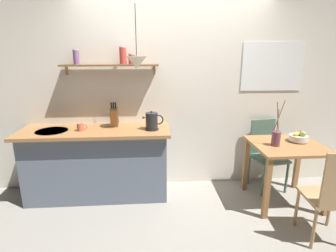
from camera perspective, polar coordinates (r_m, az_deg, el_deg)
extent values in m
plane|color=gray|center=(3.41, 2.08, -16.72)|extent=(14.00, 14.00, 0.00)
cube|color=silver|center=(3.58, 4.35, 8.00)|extent=(6.80, 0.10, 2.70)
cube|color=white|center=(3.83, 21.74, 11.84)|extent=(0.83, 0.01, 0.63)
cube|color=silver|center=(3.84, 21.71, 11.84)|extent=(0.77, 0.01, 0.57)
cube|color=slate|center=(3.53, -14.96, -8.05)|extent=(1.74, 0.52, 0.87)
cube|color=#9E6B3D|center=(3.36, -15.55, -1.05)|extent=(1.83, 0.63, 0.04)
cylinder|color=#B7BABF|center=(3.48, -23.85, -1.03)|extent=(0.38, 0.38, 0.01)
cube|color=brown|center=(3.39, -12.46, 12.72)|extent=(1.19, 0.18, 0.02)
cube|color=#99754C|center=(3.58, -21.05, 11.23)|extent=(0.02, 0.06, 0.12)
cube|color=#99754C|center=(3.44, -2.98, 12.07)|extent=(0.02, 0.06, 0.12)
cylinder|color=#7F5689|center=(3.46, -19.24, 13.83)|extent=(0.07, 0.07, 0.16)
cylinder|color=silver|center=(3.46, -19.37, 15.27)|extent=(0.08, 0.08, 0.01)
cylinder|color=#BC4238|center=(3.36, -9.74, 14.71)|extent=(0.08, 0.08, 0.20)
cylinder|color=silver|center=(3.37, -9.83, 16.47)|extent=(0.09, 0.09, 0.01)
cylinder|color=#BC4238|center=(3.36, -7.80, 14.08)|extent=(0.08, 0.08, 0.11)
cylinder|color=silver|center=(3.36, -7.84, 15.13)|extent=(0.09, 0.09, 0.01)
cube|color=#9E6B3D|center=(3.47, 24.44, -3.85)|extent=(0.82, 0.76, 0.03)
cube|color=#9E6B3D|center=(3.19, 20.62, -12.60)|extent=(0.06, 0.06, 0.73)
cube|color=#9E6B3D|center=(3.55, 31.50, -11.08)|extent=(0.06, 0.06, 0.73)
cube|color=#9E6B3D|center=(3.73, 16.47, -8.02)|extent=(0.06, 0.06, 0.73)
cube|color=#9E6B3D|center=(4.04, 26.19, -7.19)|extent=(0.06, 0.06, 0.73)
cube|color=tan|center=(3.11, 31.00, -13.12)|extent=(0.45, 0.46, 0.03)
cylinder|color=tan|center=(3.43, 31.60, -14.84)|extent=(0.03, 0.03, 0.43)
cylinder|color=tan|center=(3.27, 26.09, -15.55)|extent=(0.03, 0.03, 0.43)
cylinder|color=tan|center=(3.00, 29.03, -18.91)|extent=(0.03, 0.03, 0.43)
cube|color=#4C6B5B|center=(3.84, 20.95, -6.54)|extent=(0.48, 0.48, 0.03)
cube|color=#4C6B5B|center=(3.90, 19.70, -2.06)|extent=(0.36, 0.09, 0.48)
cylinder|color=#4C6B5B|center=(3.70, 19.91, -11.14)|extent=(0.03, 0.03, 0.43)
cylinder|color=#4C6B5B|center=(3.90, 24.28, -10.22)|extent=(0.03, 0.03, 0.43)
cylinder|color=#4C6B5B|center=(3.97, 17.05, -9.02)|extent=(0.03, 0.03, 0.43)
cylinder|color=#4C6B5B|center=(4.15, 21.26, -8.29)|extent=(0.03, 0.03, 0.43)
cylinder|color=silver|center=(3.61, 26.27, -2.98)|extent=(0.10, 0.10, 0.01)
cylinder|color=silver|center=(3.60, 26.35, -2.35)|extent=(0.21, 0.21, 0.07)
ellipsoid|color=yellow|center=(3.57, 26.09, -1.52)|extent=(0.13, 0.11, 0.04)
sphere|color=red|center=(3.61, 26.93, -1.42)|extent=(0.07, 0.07, 0.07)
sphere|color=#8EA84C|center=(3.57, 27.18, -1.55)|extent=(0.07, 0.07, 0.07)
cylinder|color=brown|center=(3.33, 22.32, -2.54)|extent=(0.10, 0.10, 0.17)
cylinder|color=brown|center=(3.26, 22.67, 1.83)|extent=(0.07, 0.03, 0.35)
cylinder|color=brown|center=(3.28, 22.67, 1.09)|extent=(0.01, 0.03, 0.26)
cylinder|color=brown|center=(3.27, 22.95, 2.05)|extent=(0.09, 0.04, 0.37)
cylinder|color=black|center=(3.23, -3.52, -0.62)|extent=(0.17, 0.17, 0.02)
cylinder|color=#232326|center=(3.20, -3.56, 1.18)|extent=(0.15, 0.15, 0.19)
sphere|color=black|center=(3.18, -3.59, 3.08)|extent=(0.02, 0.02, 0.02)
cone|color=#232326|center=(3.19, -5.19, 1.82)|extent=(0.04, 0.04, 0.04)
torus|color=black|center=(3.20, -2.08, 1.38)|extent=(0.12, 0.02, 0.12)
cube|color=#9E6B3D|center=(3.39, -11.56, 1.85)|extent=(0.09, 0.17, 0.25)
cylinder|color=black|center=(3.35, -12.17, 4.42)|extent=(0.02, 0.04, 0.08)
cylinder|color=black|center=(3.34, -11.74, 4.44)|extent=(0.02, 0.04, 0.08)
cylinder|color=black|center=(3.34, -11.30, 4.45)|extent=(0.02, 0.04, 0.08)
cylinder|color=#C6664C|center=(3.34, -18.43, -0.20)|extent=(0.08, 0.08, 0.09)
torus|color=#C6664C|center=(3.33, -17.63, -0.15)|extent=(0.06, 0.01, 0.06)
cylinder|color=black|center=(3.07, -6.99, 19.87)|extent=(0.01, 0.01, 0.54)
cone|color=beige|center=(3.06, -6.78, 13.51)|extent=(0.23, 0.23, 0.14)
sphere|color=white|center=(3.07, -6.75, 12.59)|extent=(0.04, 0.04, 0.04)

